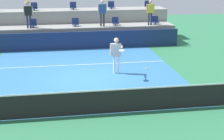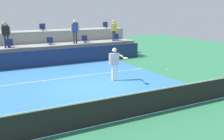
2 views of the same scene
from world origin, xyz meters
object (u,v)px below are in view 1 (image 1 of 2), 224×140
(stadium_chair_lower_center, at_px, (75,23))
(spectator_in_white, at_px, (150,10))
(stadium_chair_lower_left, at_px, (33,24))
(spectator_with_hat, at_px, (28,12))
(tennis_ball, at_px, (147,69))
(tennis_player, at_px, (116,52))
(stadium_chair_upper_center, at_px, (73,6))
(spectator_in_grey, at_px, (102,10))
(stadium_chair_upper_left, at_px, (34,7))
(stadium_chair_lower_right, at_px, (115,22))
(stadium_chair_lower_far_right, at_px, (155,21))
(stadium_chair_upper_far_right, at_px, (148,5))
(stadium_chair_upper_right, at_px, (111,6))

(stadium_chair_lower_center, xyz_separation_m, spectator_in_white, (4.89, -0.38, 0.75))
(stadium_chair_lower_left, bearing_deg, stadium_chair_lower_center, 0.00)
(spectator_with_hat, bearing_deg, tennis_ball, -63.01)
(tennis_player, height_order, tennis_ball, tennis_player)
(stadium_chair_upper_center, bearing_deg, spectator_in_grey, -51.36)
(stadium_chair_upper_center, bearing_deg, tennis_player, -79.36)
(stadium_chair_lower_left, distance_m, stadium_chair_lower_center, 2.70)
(stadium_chair_lower_left, height_order, stadium_chair_upper_left, stadium_chair_upper_left)
(stadium_chair_upper_center, distance_m, tennis_player, 8.65)
(stadium_chair_lower_right, distance_m, spectator_with_hat, 5.62)
(spectator_with_hat, bearing_deg, stadium_chair_lower_center, 7.49)
(stadium_chair_upper_left, height_order, spectator_in_white, spectator_in_white)
(spectator_in_grey, bearing_deg, stadium_chair_lower_far_right, 6.00)
(stadium_chair_lower_right, relative_size, stadium_chair_upper_left, 1.00)
(spectator_with_hat, xyz_separation_m, spectator_in_white, (7.80, 0.00, -0.07))
(spectator_with_hat, distance_m, spectator_in_grey, 4.63)
(stadium_chair_upper_far_right, height_order, spectator_with_hat, spectator_with_hat)
(stadium_chair_upper_far_right, distance_m, spectator_with_hat, 8.51)
(stadium_chair_upper_left, relative_size, spectator_in_grey, 0.31)
(stadium_chair_lower_far_right, height_order, tennis_ball, stadium_chair_lower_far_right)
(tennis_player, xyz_separation_m, tennis_ball, (0.54, -3.60, 0.20))
(stadium_chair_upper_right, relative_size, stadium_chair_upper_far_right, 1.00)
(stadium_chair_lower_center, height_order, stadium_chair_lower_far_right, same)
(spectator_with_hat, relative_size, spectator_in_grey, 1.00)
(stadium_chair_upper_left, xyz_separation_m, stadium_chair_upper_far_right, (7.97, 0.00, 0.00))
(tennis_player, bearing_deg, stadium_chair_upper_center, 100.64)
(stadium_chair_upper_right, bearing_deg, stadium_chair_lower_far_right, -33.51)
(tennis_player, bearing_deg, stadium_chair_upper_left, 116.65)
(stadium_chair_lower_center, height_order, stadium_chair_upper_left, stadium_chair_upper_left)
(stadium_chair_upper_far_right, bearing_deg, spectator_with_hat, -165.12)
(stadium_chair_lower_right, relative_size, tennis_player, 0.30)
(stadium_chair_lower_left, distance_m, tennis_player, 7.87)
(tennis_player, bearing_deg, stadium_chair_lower_center, 103.19)
(tennis_player, xyz_separation_m, spectator_with_hat, (-4.47, 6.23, 1.21))
(stadium_chair_upper_far_right, bearing_deg, stadium_chair_upper_left, 180.00)
(stadium_chair_upper_far_right, bearing_deg, spectator_in_white, -100.80)
(stadium_chair_upper_left, distance_m, tennis_player, 9.49)
(stadium_chair_lower_left, distance_m, stadium_chair_upper_left, 1.99)
(stadium_chair_upper_right, relative_size, tennis_ball, 7.65)
(stadium_chair_upper_center, height_order, stadium_chair_upper_far_right, same)
(stadium_chair_lower_center, distance_m, tennis_ball, 10.43)
(tennis_player, distance_m, tennis_ball, 3.65)
(stadium_chair_lower_left, xyz_separation_m, tennis_ball, (4.79, -10.21, -0.18))
(stadium_chair_lower_left, height_order, tennis_player, stadium_chair_lower_left)
(stadium_chair_upper_far_right, height_order, tennis_player, stadium_chair_upper_far_right)
(stadium_chair_upper_left, relative_size, stadium_chair_upper_far_right, 1.00)
(spectator_with_hat, bearing_deg, stadium_chair_upper_far_right, 14.88)
(spectator_in_grey, bearing_deg, spectator_in_white, 0.00)
(stadium_chair_lower_far_right, height_order, stadium_chair_upper_center, stadium_chair_upper_center)
(stadium_chair_lower_right, xyz_separation_m, stadium_chair_upper_center, (-2.66, 1.80, 0.85))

